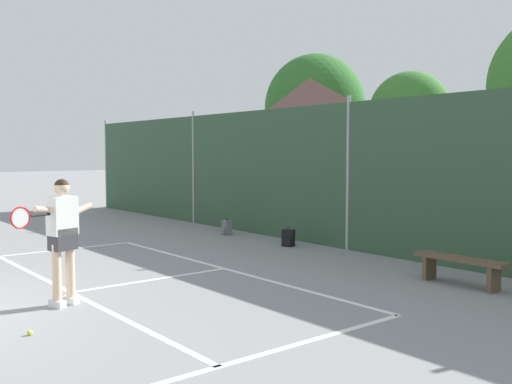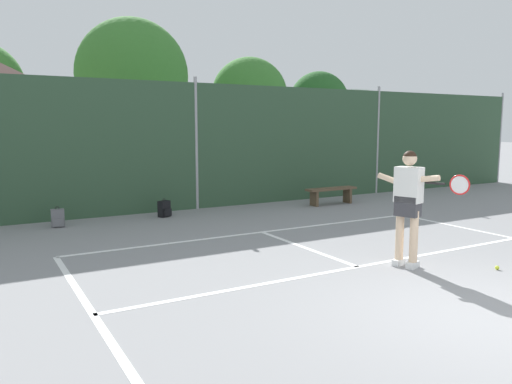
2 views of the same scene
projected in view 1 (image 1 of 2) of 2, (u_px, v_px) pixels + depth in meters
The scene contains 8 objects.
chainlink_fence at pixel (348, 176), 13.16m from camera, with size 26.09×0.09×3.53m.
clubhouse_building at pixel (309, 144), 20.59m from camera, with size 5.78×4.39×4.88m.
treeline_backdrop at pixel (492, 99), 19.79m from camera, with size 25.00×4.37×6.78m.
tennis_player at pixel (62, 230), 8.34m from camera, with size 0.59×1.35×1.85m.
tennis_ball at pixel (30, 333), 7.04m from camera, with size 0.07×0.07×0.07m, color #CCE033.
backpack_grey at pixel (226, 228), 15.63m from camera, with size 0.30×0.27×0.46m.
backpack_black at pixel (288, 238), 13.71m from camera, with size 0.33×0.32×0.46m.
courtside_bench at pixel (460, 264), 9.66m from camera, with size 1.60×0.36×0.48m.
Camera 1 is at (8.91, -0.91, 2.24)m, focal length 40.41 mm.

